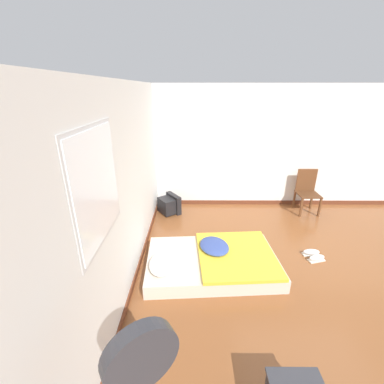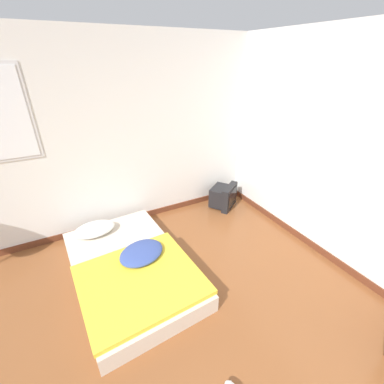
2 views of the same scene
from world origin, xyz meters
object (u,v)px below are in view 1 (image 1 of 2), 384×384
at_px(mattress_bed, 213,261).
at_px(sneaker_pair, 314,255).
at_px(standing_fan, 143,379).
at_px(crt_tv, 170,205).
at_px(wooden_chair, 307,188).

xyz_separation_m(mattress_bed, sneaker_pair, (0.26, -1.62, -0.08)).
height_order(mattress_bed, standing_fan, standing_fan).
height_order(crt_tv, standing_fan, standing_fan).
relative_size(mattress_bed, sneaker_pair, 6.73).
relative_size(wooden_chair, sneaker_pair, 3.15).
xyz_separation_m(mattress_bed, crt_tv, (1.85, 0.80, 0.06)).
height_order(crt_tv, wooden_chair, wooden_chair).
xyz_separation_m(crt_tv, wooden_chair, (0.13, -2.94, 0.34)).
bearing_deg(wooden_chair, mattress_bed, 132.83).
distance_m(wooden_chair, sneaker_pair, 1.86).
height_order(wooden_chair, sneaker_pair, wooden_chair).
relative_size(crt_tv, wooden_chair, 0.60).
bearing_deg(wooden_chair, sneaker_pair, 163.41).
height_order(wooden_chair, standing_fan, standing_fan).
bearing_deg(sneaker_pair, mattress_bed, 99.03).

